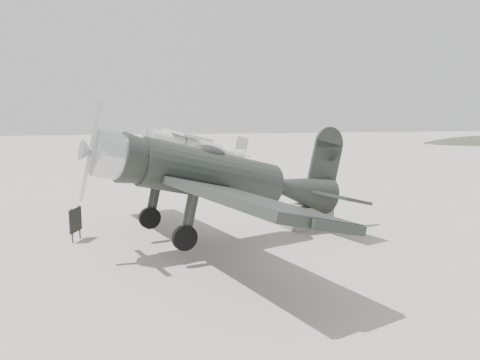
{
  "coord_description": "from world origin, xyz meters",
  "views": [
    {
      "loc": [
        -4.16,
        -18.67,
        4.4
      ],
      "look_at": [
        0.39,
        1.0,
        1.5
      ],
      "focal_mm": 35.0,
      "sensor_mm": 36.0,
      "label": 1
    }
  ],
  "objects_px": {
    "highwing_monoplane": "(192,141)",
    "sign_board": "(75,221)",
    "lowwing_monoplane": "(223,178)",
    "equipment_block": "(307,216)"
  },
  "relations": [
    {
      "from": "lowwing_monoplane",
      "to": "highwing_monoplane",
      "type": "relative_size",
      "value": 1.1
    },
    {
      "from": "highwing_monoplane",
      "to": "equipment_block",
      "type": "relative_size",
      "value": 6.83
    },
    {
      "from": "equipment_block",
      "to": "sign_board",
      "type": "distance_m",
      "value": 8.51
    },
    {
      "from": "lowwing_monoplane",
      "to": "sign_board",
      "type": "height_order",
      "value": "lowwing_monoplane"
    },
    {
      "from": "highwing_monoplane",
      "to": "sign_board",
      "type": "bearing_deg",
      "value": -111.0
    },
    {
      "from": "highwing_monoplane",
      "to": "sign_board",
      "type": "relative_size",
      "value": 10.17
    },
    {
      "from": "highwing_monoplane",
      "to": "sign_board",
      "type": "height_order",
      "value": "highwing_monoplane"
    },
    {
      "from": "lowwing_monoplane",
      "to": "equipment_block",
      "type": "xyz_separation_m",
      "value": [
        3.61,
        1.58,
        -1.83
      ]
    },
    {
      "from": "highwing_monoplane",
      "to": "equipment_block",
      "type": "bearing_deg",
      "value": -88.31
    },
    {
      "from": "highwing_monoplane",
      "to": "equipment_block",
      "type": "height_order",
      "value": "highwing_monoplane"
    }
  ]
}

